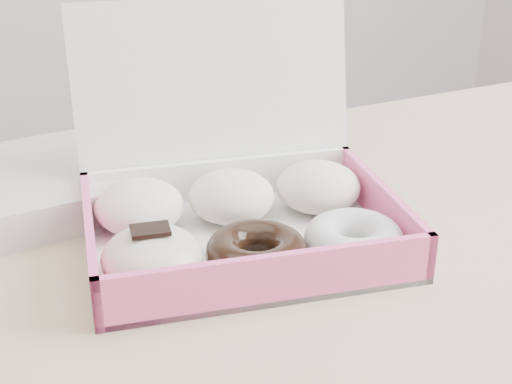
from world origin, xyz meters
name	(u,v)px	position (x,y,z in m)	size (l,w,h in m)	color
table	(351,323)	(0.00, 0.00, 0.67)	(1.20, 0.80, 0.75)	tan
donut_box	(236,208)	(-0.09, 0.09, 0.79)	(0.36, 0.33, 0.22)	white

